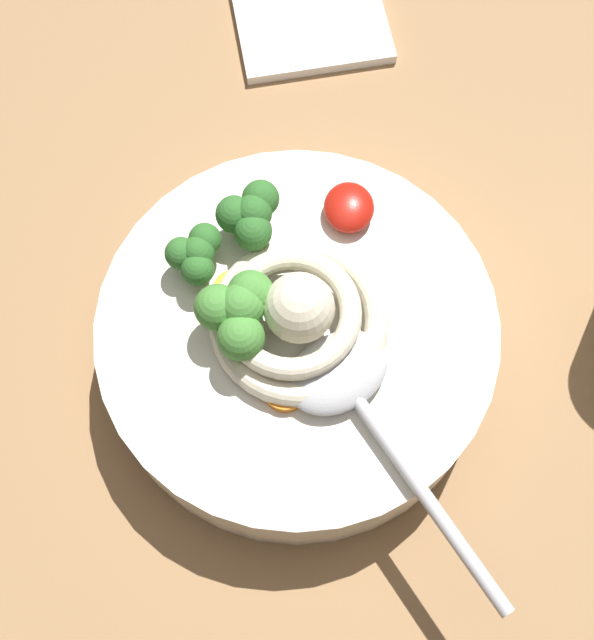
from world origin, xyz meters
TOP-DOWN VIEW (x-y plane):
  - table_slab at (0.00, 0.00)cm, footprint 93.13×93.13cm
  - soup_bowl at (-0.28, 3.60)cm, footprint 23.22×23.22cm
  - noodle_pile at (-0.23, 3.60)cm, footprint 11.18×10.96cm
  - soup_spoon at (4.27, 6.60)cm, footprint 16.22×12.32cm
  - chili_sauce_dollop at (-7.17, 6.66)cm, footprint 3.35×3.01cm
  - broccoli_floret_beside_noodles at (0.42, 0.39)cm, footprint 5.11×4.40cm
  - broccoli_floret_far at (-5.91, 0.92)cm, footprint 4.29×3.69cm
  - broccoli_floret_near_spoon at (-3.55, -2.15)cm, footprint 3.73×3.21cm
  - carrot_slice_beside_chili at (3.92, 2.98)cm, footprint 2.53×2.53cm
  - carrot_slice_center at (-1.88, 0.33)cm, footprint 2.46×2.46cm

SIDE VIEW (x-z plane):
  - table_slab at x=0.00cm, z-range 0.00..2.56cm
  - soup_bowl at x=-0.28cm, z-range 2.65..8.20cm
  - carrot_slice_beside_chili at x=3.92cm, z-range 8.11..8.76cm
  - carrot_slice_center at x=-1.88cm, z-range 8.11..8.85cm
  - chili_sauce_dollop at x=-7.17cm, z-range 8.11..9.62cm
  - soup_spoon at x=4.27cm, z-range 8.11..9.71cm
  - noodle_pile at x=-0.23cm, z-range 7.26..11.76cm
  - broccoli_floret_near_spoon at x=-3.55cm, z-range 8.48..11.43cm
  - broccoli_floret_far at x=-5.91cm, z-range 8.54..11.93cm
  - broccoli_floret_beside_noodles at x=0.42cm, z-range 8.62..12.66cm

